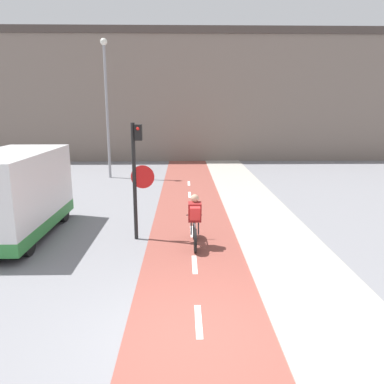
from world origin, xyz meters
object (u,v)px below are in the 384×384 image
at_px(street_lamp_far, 106,96).
at_px(cyclist_near, 195,222).
at_px(traffic_light_pole, 137,169).
at_px(van, 14,196).

xyz_separation_m(street_lamp_far, cyclist_near, (4.37, -10.55, -3.68)).
distance_m(traffic_light_pole, street_lamp_far, 10.55).
bearing_deg(van, traffic_light_pole, -4.69).
xyz_separation_m(traffic_light_pole, street_lamp_far, (-2.74, 9.93, 2.30)).
distance_m(cyclist_near, van, 5.39).
height_order(traffic_light_pole, street_lamp_far, street_lamp_far).
relative_size(street_lamp_far, van, 1.57).
distance_m(traffic_light_pole, van, 3.77).
bearing_deg(street_lamp_far, traffic_light_pole, -74.57).
bearing_deg(street_lamp_far, van, -95.47).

